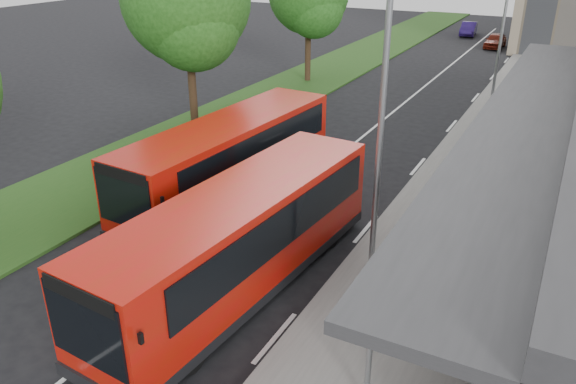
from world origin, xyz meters
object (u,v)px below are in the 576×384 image
(lamp_post_near, at_px, (379,103))
(car_far, at_px, (469,29))
(tree_mid, at_px, (187,8))
(bus_main, at_px, (241,240))
(litter_bin, at_px, (476,164))
(bollard, at_px, (495,110))
(car_near, at_px, (495,40))
(bus_second, at_px, (230,159))
(lamp_post_far, at_px, (503,13))

(lamp_post_near, xyz_separation_m, car_far, (-5.74, 42.31, -4.11))
(tree_mid, distance_m, bus_main, 13.54)
(bus_main, height_order, litter_bin, bus_main)
(tree_mid, xyz_separation_m, bollard, (11.98, 8.73, -5.14))
(litter_bin, height_order, car_near, car_near)
(litter_bin, relative_size, car_near, 0.26)
(bus_main, distance_m, litter_bin, 11.16)
(lamp_post_near, height_order, bollard, lamp_post_near)
(lamp_post_near, height_order, car_far, lamp_post_near)
(tree_mid, height_order, bus_main, tree_mid)
(litter_bin, xyz_separation_m, car_far, (-7.18, 34.50, 0.00))
(bus_second, xyz_separation_m, bollard, (6.81, 13.67, -0.85))
(tree_mid, bearing_deg, car_near, 73.81)
(tree_mid, distance_m, bollard, 15.69)
(tree_mid, bearing_deg, bollard, 36.08)
(lamp_post_near, xyz_separation_m, litter_bin, (1.44, 7.81, -4.11))
(lamp_post_near, relative_size, bus_main, 0.80)
(car_far, bearing_deg, car_near, -64.59)
(lamp_post_far, distance_m, litter_bin, 12.95)
(tree_mid, distance_m, car_far, 36.03)
(lamp_post_near, bearing_deg, bollard, 86.92)
(bus_main, xyz_separation_m, car_near, (0.13, 39.40, -0.82))
(litter_bin, bearing_deg, bus_second, -142.41)
(car_far, bearing_deg, lamp_post_far, -81.00)
(tree_mid, bearing_deg, car_far, 81.32)
(tree_mid, bearing_deg, litter_bin, 3.45)
(lamp_post_near, distance_m, car_near, 37.16)
(bus_main, bearing_deg, tree_mid, 136.17)
(bus_main, xyz_separation_m, bus_second, (-3.35, 4.66, 0.01))
(bollard, bearing_deg, litter_bin, -85.76)
(car_far, bearing_deg, bus_main, -91.44)
(car_far, bearing_deg, bus_second, -95.75)
(bollard, bearing_deg, lamp_post_far, 101.37)
(car_far, bearing_deg, tree_mid, -104.12)
(lamp_post_far, bearing_deg, car_near, 98.38)
(bollard, relative_size, car_near, 0.24)
(bollard, bearing_deg, bus_second, -116.49)
(litter_bin, bearing_deg, bollard, 94.24)
(bus_main, relative_size, car_near, 2.81)
(tree_mid, xyz_separation_m, car_far, (5.38, 35.26, -5.12))
(tree_mid, xyz_separation_m, car_near, (8.65, 29.79, -5.12))
(litter_bin, xyz_separation_m, car_near, (-3.92, 29.03, -0.00))
(lamp_post_near, height_order, litter_bin, lamp_post_near)
(lamp_post_near, relative_size, litter_bin, 8.84)
(litter_bin, bearing_deg, lamp_post_far, 96.74)
(lamp_post_far, height_order, car_near, lamp_post_far)
(car_near, distance_m, car_far, 6.37)
(lamp_post_far, bearing_deg, car_far, 104.44)
(lamp_post_near, relative_size, bollard, 9.32)
(lamp_post_far, relative_size, bus_main, 0.80)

